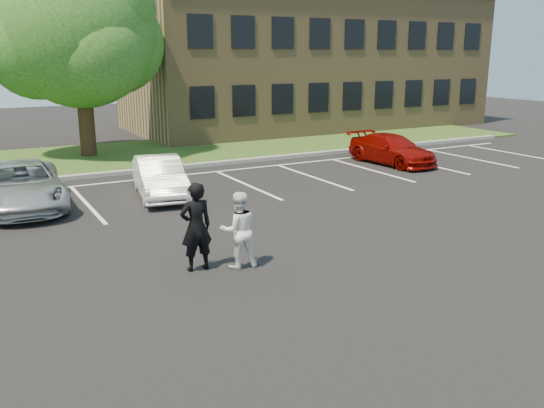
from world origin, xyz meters
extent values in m
plane|color=black|center=(0.00, 0.00, 0.00)|extent=(90.00, 90.00, 0.00)
cube|color=gray|center=(0.00, 12.00, 0.07)|extent=(40.00, 0.30, 0.15)
cube|color=#294414|center=(0.00, 16.00, 0.04)|extent=(44.00, 8.00, 0.08)
cube|color=white|center=(-2.80, 8.00, 0.01)|extent=(0.12, 5.20, 0.01)
cube|color=white|center=(0.00, 8.00, 0.01)|extent=(0.12, 5.20, 0.01)
cube|color=white|center=(2.80, 8.00, 0.01)|extent=(0.12, 5.20, 0.01)
cube|color=white|center=(5.60, 8.00, 0.01)|extent=(0.12, 5.20, 0.01)
cube|color=white|center=(8.40, 8.00, 0.01)|extent=(0.12, 5.20, 0.01)
cube|color=white|center=(11.20, 8.00, 0.01)|extent=(0.12, 5.20, 0.01)
cube|color=white|center=(14.00, 8.00, 0.01)|extent=(0.12, 5.20, 0.01)
cube|color=white|center=(16.80, 8.00, 0.01)|extent=(0.12, 5.20, 0.01)
cube|color=white|center=(1.40, 10.70, 0.01)|extent=(34.00, 0.12, 0.01)
cube|color=olive|center=(14.00, 22.00, 4.00)|extent=(22.00, 10.00, 8.00)
cube|color=black|center=(4.80, 16.97, 2.20)|extent=(1.30, 0.06, 1.60)
cube|color=black|center=(4.80, 16.97, 5.60)|extent=(1.30, 0.06, 1.60)
cube|color=black|center=(7.10, 16.97, 2.20)|extent=(1.30, 0.06, 1.60)
cube|color=black|center=(7.10, 16.97, 5.60)|extent=(1.30, 0.06, 1.60)
cube|color=black|center=(9.40, 16.97, 2.20)|extent=(1.30, 0.06, 1.60)
cube|color=black|center=(9.40, 16.97, 5.60)|extent=(1.30, 0.06, 1.60)
cube|color=black|center=(11.70, 16.97, 2.20)|extent=(1.30, 0.06, 1.60)
cube|color=black|center=(11.70, 16.97, 5.60)|extent=(1.30, 0.06, 1.60)
cube|color=black|center=(14.00, 16.97, 2.20)|extent=(1.30, 0.06, 1.60)
cube|color=black|center=(14.00, 16.97, 5.60)|extent=(1.30, 0.06, 1.60)
cube|color=black|center=(16.30, 16.97, 2.20)|extent=(1.30, 0.06, 1.60)
cube|color=black|center=(16.30, 16.97, 5.60)|extent=(1.30, 0.06, 1.60)
cube|color=black|center=(18.60, 16.97, 2.20)|extent=(1.30, 0.06, 1.60)
cube|color=black|center=(18.60, 16.97, 5.60)|extent=(1.30, 0.06, 1.60)
cube|color=black|center=(20.90, 16.97, 2.20)|extent=(1.30, 0.06, 1.60)
cube|color=black|center=(20.90, 16.97, 5.60)|extent=(1.30, 0.06, 1.60)
cube|color=black|center=(23.20, 16.97, 2.20)|extent=(1.30, 0.06, 1.60)
cube|color=black|center=(23.20, 16.97, 5.60)|extent=(1.30, 0.06, 1.60)
cylinder|color=black|center=(-0.95, 16.61, 1.60)|extent=(0.70, 0.70, 3.20)
sphere|color=#1D520D|center=(-0.95, 16.61, 5.50)|extent=(6.60, 6.60, 6.60)
sphere|color=#1D520D|center=(0.65, 17.31, 5.00)|extent=(4.60, 4.60, 4.60)
sphere|color=#1D520D|center=(-2.65, 17.01, 4.80)|extent=(4.40, 4.40, 4.40)
sphere|color=#1D520D|center=(-0.55, 15.11, 4.60)|extent=(4.00, 4.00, 4.00)
sphere|color=#1D520D|center=(-1.55, 18.21, 5.80)|extent=(4.20, 4.20, 4.20)
sphere|color=#1D520D|center=(0.25, 15.71, 6.40)|extent=(3.80, 3.80, 3.80)
imported|color=black|center=(-1.85, 1.02, 0.97)|extent=(0.72, 0.48, 1.95)
imported|color=white|center=(-0.98, 0.73, 0.85)|extent=(0.92, 0.77, 1.71)
imported|color=#B5B7BD|center=(-4.55, 8.41, 0.69)|extent=(2.56, 5.11, 1.39)
imported|color=white|center=(-0.46, 7.80, 0.65)|extent=(2.03, 4.13, 1.30)
imported|color=#870904|center=(10.02, 8.69, 0.62)|extent=(2.03, 4.38, 1.24)
camera|label=1|loc=(-6.08, -10.09, 4.57)|focal=38.00mm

